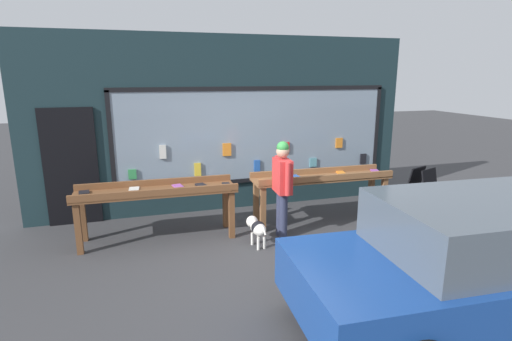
# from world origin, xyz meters

# --- Properties ---
(ground_plane) EXTENTS (40.00, 40.00, 0.00)m
(ground_plane) POSITION_xyz_m (0.00, 0.00, 0.00)
(ground_plane) COLOR #38383A
(shopfront_facade) EXTENTS (7.47, 0.29, 3.38)m
(shopfront_facade) POSITION_xyz_m (-0.00, 2.39, 1.67)
(shopfront_facade) COLOR #192D33
(shopfront_facade) RESTS_ON ground_plane
(display_table_left) EXTENTS (2.56, 0.73, 0.94)m
(display_table_left) POSITION_xyz_m (-1.45, 1.11, 0.76)
(display_table_left) COLOR brown
(display_table_left) RESTS_ON ground_plane
(display_table_right) EXTENTS (2.55, 0.65, 0.94)m
(display_table_right) POSITION_xyz_m (1.45, 1.11, 0.76)
(display_table_right) COLOR brown
(display_table_right) RESTS_ON ground_plane
(person_browsing) EXTENTS (0.24, 0.65, 1.62)m
(person_browsing) POSITION_xyz_m (0.51, 0.62, 0.94)
(person_browsing) COLOR #2D334C
(person_browsing) RESTS_ON ground_plane
(small_dog) EXTENTS (0.26, 0.56, 0.44)m
(small_dog) POSITION_xyz_m (0.01, 0.39, 0.30)
(small_dog) COLOR white
(small_dog) RESTS_ON ground_plane
(sandwich_board_sign) EXTENTS (0.65, 0.71, 0.89)m
(sandwich_board_sign) POSITION_xyz_m (3.55, 0.97, 0.45)
(sandwich_board_sign) COLOR black
(sandwich_board_sign) RESTS_ON ground_plane
(parked_car) EXTENTS (4.40, 2.03, 1.41)m
(parked_car) POSITION_xyz_m (1.83, -2.23, 0.74)
(parked_car) COLOR navy
(parked_car) RESTS_ON ground_plane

